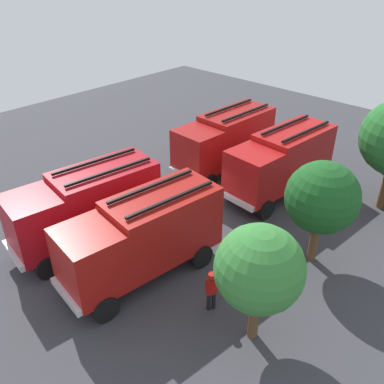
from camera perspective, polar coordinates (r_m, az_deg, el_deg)
ground_plane at (r=22.41m, az=0.00°, el=-3.08°), size 46.82×46.82×0.00m
fire_truck_0 at (r=26.09m, az=4.63°, el=7.35°), size 7.30×3.01×3.88m
fire_truck_1 at (r=19.88m, az=-14.52°, el=-1.64°), size 7.46×3.53×3.88m
fire_truck_2 at (r=23.85m, az=12.30°, el=4.35°), size 7.37×3.22×3.88m
fire_truck_3 at (r=17.39m, az=-6.89°, el=-5.92°), size 7.44×3.44×3.88m
firefighter_0 at (r=16.45m, az=2.73°, el=-13.37°), size 0.48×0.41×1.83m
firefighter_1 at (r=28.48m, az=1.81°, el=6.75°), size 0.43×0.26×1.61m
tree_2 at (r=18.32m, az=17.66°, el=-0.79°), size 3.20×3.20×4.96m
tree_3 at (r=14.14m, az=9.34°, el=-10.55°), size 3.11×3.11×4.82m
traffic_cone_0 at (r=23.80m, az=15.75°, el=-1.38°), size 0.39×0.39×0.55m
traffic_cone_1 at (r=26.95m, az=-0.53°, el=3.94°), size 0.45×0.45×0.64m
traffic_cone_2 at (r=22.35m, az=-20.80°, el=-4.59°), size 0.41×0.41×0.58m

